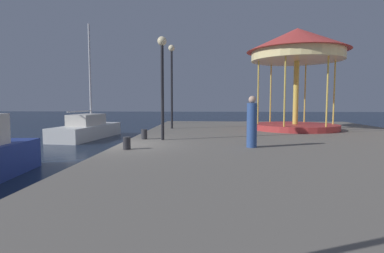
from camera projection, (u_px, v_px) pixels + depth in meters
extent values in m
plane|color=#162338|center=(119.00, 166.00, 11.14)|extent=(120.00, 120.00, 0.00)
cube|color=slate|center=(308.00, 157.00, 10.73)|extent=(13.41, 26.09, 0.80)
cube|color=white|center=(87.00, 132.00, 19.49)|extent=(2.66, 6.11, 0.84)
cube|color=beige|center=(87.00, 120.00, 19.41)|extent=(1.67, 2.75, 0.68)
cylinder|color=silver|center=(90.00, 75.00, 19.74)|extent=(0.12, 0.12, 6.40)
cylinder|color=silver|center=(80.00, 111.00, 18.62)|extent=(0.41, 2.65, 0.08)
cylinder|color=#B23333|center=(295.00, 127.00, 16.77)|extent=(4.53, 4.53, 0.30)
cylinder|color=gold|center=(296.00, 93.00, 16.62)|extent=(0.28, 0.28, 3.39)
cylinder|color=#F2E099|center=(297.00, 56.00, 16.47)|extent=(4.80, 4.80, 0.50)
cone|color=#C63D38|center=(297.00, 40.00, 16.40)|extent=(5.33, 5.33, 1.22)
cylinder|color=gold|center=(334.00, 93.00, 16.51)|extent=(0.08, 0.08, 3.39)
cylinder|color=gold|center=(305.00, 94.00, 18.30)|extent=(0.08, 0.08, 3.39)
cylinder|color=gold|center=(271.00, 94.00, 18.42)|extent=(0.08, 0.08, 3.39)
cylinder|color=gold|center=(258.00, 93.00, 16.74)|extent=(0.08, 0.08, 3.39)
cylinder|color=gold|center=(285.00, 92.00, 14.94)|extent=(0.08, 0.08, 3.39)
cylinder|color=gold|center=(327.00, 92.00, 14.83)|extent=(0.08, 0.08, 3.39)
cylinder|color=black|center=(162.00, 93.00, 12.14)|extent=(0.12, 0.12, 3.69)
sphere|color=#F9E5B2|center=(162.00, 41.00, 11.98)|extent=(0.36, 0.36, 0.36)
cylinder|color=black|center=(172.00, 90.00, 17.33)|extent=(0.12, 0.12, 4.31)
sphere|color=#F9E5B2|center=(172.00, 48.00, 17.14)|extent=(0.36, 0.36, 0.36)
cylinder|color=#2D2D33|center=(127.00, 143.00, 9.84)|extent=(0.24, 0.24, 0.40)
cylinder|color=#2D2D33|center=(144.00, 134.00, 12.53)|extent=(0.24, 0.24, 0.40)
cylinder|color=#2D4C8C|center=(252.00, 125.00, 10.25)|extent=(0.34, 0.34, 1.47)
sphere|color=tan|center=(252.00, 99.00, 10.18)|extent=(0.24, 0.24, 0.24)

